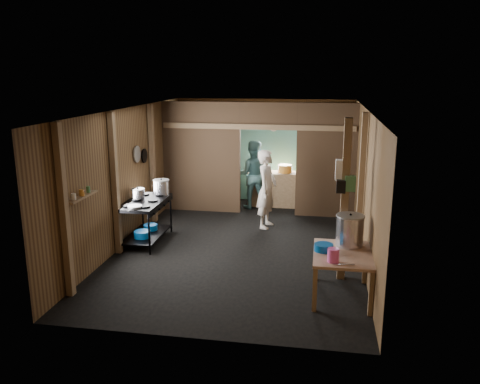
% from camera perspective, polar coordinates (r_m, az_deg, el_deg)
% --- Properties ---
extents(floor, '(4.50, 7.00, 0.00)m').
position_cam_1_polar(floor, '(9.58, 0.20, -6.11)').
color(floor, black).
rests_on(floor, ground).
extents(ceiling, '(4.50, 7.00, 0.00)m').
position_cam_1_polar(ceiling, '(9.02, 0.21, 9.59)').
color(ceiling, '#464443').
rests_on(ceiling, ground).
extents(wall_back, '(4.50, 0.00, 2.60)m').
position_cam_1_polar(wall_back, '(12.62, 2.81, 4.88)').
color(wall_back, brown).
rests_on(wall_back, ground).
extents(wall_front, '(4.50, 0.00, 2.60)m').
position_cam_1_polar(wall_front, '(5.92, -5.35, -5.73)').
color(wall_front, brown).
rests_on(wall_front, ground).
extents(wall_left, '(0.00, 7.00, 2.60)m').
position_cam_1_polar(wall_left, '(9.83, -12.86, 1.94)').
color(wall_left, brown).
rests_on(wall_left, ground).
extents(wall_right, '(0.00, 7.00, 2.60)m').
position_cam_1_polar(wall_right, '(9.13, 14.28, 0.95)').
color(wall_right, brown).
rests_on(wall_right, ground).
extents(partition_left, '(1.85, 0.10, 2.60)m').
position_cam_1_polar(partition_left, '(11.60, -4.50, 4.05)').
color(partition_left, '#49321E').
rests_on(partition_left, floor).
extents(partition_right, '(1.35, 0.10, 2.60)m').
position_cam_1_polar(partition_right, '(11.25, 10.01, 3.57)').
color(partition_right, '#49321E').
rests_on(partition_right, floor).
extents(partition_header, '(1.30, 0.10, 0.60)m').
position_cam_1_polar(partition_header, '(11.19, 3.35, 8.87)').
color(partition_header, '#49321E').
rests_on(partition_header, wall_back).
extents(turquoise_panel, '(4.40, 0.06, 2.50)m').
position_cam_1_polar(turquoise_panel, '(12.57, 2.77, 4.61)').
color(turquoise_panel, '#5EADAE').
rests_on(turquoise_panel, wall_back).
extents(back_counter, '(1.20, 0.50, 0.85)m').
position_cam_1_polar(back_counter, '(12.22, 3.85, 0.38)').
color(back_counter, '#927351').
rests_on(back_counter, floor).
extents(wall_clock, '(0.20, 0.03, 0.20)m').
position_cam_1_polar(wall_clock, '(12.42, 3.94, 7.51)').
color(wall_clock, white).
rests_on(wall_clock, wall_back).
extents(post_left_a, '(0.10, 0.12, 2.60)m').
position_cam_1_polar(post_left_a, '(7.53, -19.81, -2.20)').
color(post_left_a, '#927351').
rests_on(post_left_a, floor).
extents(post_left_b, '(0.10, 0.12, 2.60)m').
position_cam_1_polar(post_left_b, '(9.08, -14.34, 0.88)').
color(post_left_b, '#927351').
rests_on(post_left_b, floor).
extents(post_left_c, '(0.10, 0.12, 2.60)m').
position_cam_1_polar(post_left_c, '(10.90, -10.14, 3.23)').
color(post_left_c, '#927351').
rests_on(post_left_c, floor).
extents(post_right, '(0.10, 0.12, 2.60)m').
position_cam_1_polar(post_right, '(8.93, 13.93, 0.68)').
color(post_right, '#927351').
rests_on(post_right, floor).
extents(post_free, '(0.12, 0.12, 2.60)m').
position_cam_1_polar(post_free, '(7.84, 12.08, -1.04)').
color(post_free, '#927351').
rests_on(post_free, floor).
extents(cross_beam, '(4.40, 0.12, 0.12)m').
position_cam_1_polar(cross_beam, '(11.19, 2.02, 7.60)').
color(cross_beam, '#927351').
rests_on(cross_beam, wall_left).
extents(pan_lid_big, '(0.03, 0.34, 0.34)m').
position_cam_1_polar(pan_lid_big, '(10.11, -11.90, 4.34)').
color(pan_lid_big, gray).
rests_on(pan_lid_big, wall_left).
extents(pan_lid_small, '(0.03, 0.30, 0.30)m').
position_cam_1_polar(pan_lid_small, '(10.50, -11.08, 4.17)').
color(pan_lid_small, black).
rests_on(pan_lid_small, wall_left).
extents(wall_shelf, '(0.14, 0.80, 0.03)m').
position_cam_1_polar(wall_shelf, '(7.91, -17.94, -0.54)').
color(wall_shelf, '#927351').
rests_on(wall_shelf, wall_left).
extents(jar_white, '(0.07, 0.07, 0.10)m').
position_cam_1_polar(jar_white, '(7.68, -18.82, -0.53)').
color(jar_white, white).
rests_on(jar_white, wall_shelf).
extents(jar_yellow, '(0.08, 0.08, 0.10)m').
position_cam_1_polar(jar_yellow, '(7.89, -17.98, -0.08)').
color(jar_yellow, orange).
rests_on(jar_yellow, wall_shelf).
extents(jar_green, '(0.06, 0.06, 0.10)m').
position_cam_1_polar(jar_green, '(8.08, -17.27, 0.29)').
color(jar_green, '#42834F').
rests_on(jar_green, wall_shelf).
extents(bag_white, '(0.22, 0.15, 0.32)m').
position_cam_1_polar(bag_white, '(7.81, 11.87, 2.53)').
color(bag_white, white).
rests_on(bag_white, post_free).
extents(bag_green, '(0.16, 0.12, 0.24)m').
position_cam_1_polar(bag_green, '(7.72, 12.73, 0.98)').
color(bag_green, '#42834F').
rests_on(bag_green, post_free).
extents(bag_black, '(0.14, 0.10, 0.20)m').
position_cam_1_polar(bag_black, '(7.70, 11.68, 0.63)').
color(bag_black, black).
rests_on(bag_black, post_free).
extents(gas_range, '(0.73, 1.42, 0.84)m').
position_cam_1_polar(gas_range, '(9.76, -10.93, -3.39)').
color(gas_range, black).
rests_on(gas_range, floor).
extents(prep_table, '(0.85, 1.17, 0.69)m').
position_cam_1_polar(prep_table, '(7.51, 11.75, -9.40)').
color(prep_table, tan).
rests_on(prep_table, floor).
extents(stove_pot_large, '(0.34, 0.34, 0.33)m').
position_cam_1_polar(stove_pot_large, '(10.03, -9.14, 0.51)').
color(stove_pot_large, silver).
rests_on(stove_pot_large, gas_range).
extents(stove_pot_med, '(0.30, 0.30, 0.23)m').
position_cam_1_polar(stove_pot_med, '(9.77, -11.81, -0.28)').
color(stove_pot_med, silver).
rests_on(stove_pot_med, gas_range).
extents(frying_pan, '(0.30, 0.50, 0.06)m').
position_cam_1_polar(frying_pan, '(9.18, -12.16, -1.68)').
color(frying_pan, gray).
rests_on(frying_pan, gas_range).
extents(blue_tub_front, '(0.32, 0.32, 0.13)m').
position_cam_1_polar(blue_tub_front, '(9.63, -11.32, -4.85)').
color(blue_tub_front, '#0A529F').
rests_on(blue_tub_front, gas_range).
extents(blue_tub_back, '(0.28, 0.28, 0.11)m').
position_cam_1_polar(blue_tub_back, '(10.05, -10.38, -4.06)').
color(blue_tub_back, '#0A529F').
rests_on(blue_tub_back, gas_range).
extents(stock_pot, '(0.44, 0.44, 0.50)m').
position_cam_1_polar(stock_pot, '(7.63, 12.67, -4.46)').
color(stock_pot, silver).
rests_on(stock_pot, prep_table).
extents(wash_basin, '(0.32, 0.32, 0.11)m').
position_cam_1_polar(wash_basin, '(7.40, 9.73, -6.38)').
color(wash_basin, '#0A529F').
rests_on(wash_basin, prep_table).
extents(pink_bucket, '(0.20, 0.20, 0.19)m').
position_cam_1_polar(pink_bucket, '(6.99, 10.81, -7.25)').
color(pink_bucket, '#F159B9').
rests_on(pink_bucket, prep_table).
extents(knife, '(0.30, 0.07, 0.01)m').
position_cam_1_polar(knife, '(6.95, 11.98, -8.25)').
color(knife, silver).
rests_on(knife, prep_table).
extents(yellow_tub, '(0.35, 0.35, 0.19)m').
position_cam_1_polar(yellow_tub, '(12.09, 5.26, 2.73)').
color(yellow_tub, orange).
rests_on(yellow_tub, back_counter).
extents(red_cup, '(0.13, 0.13, 0.15)m').
position_cam_1_polar(red_cup, '(12.15, 2.60, 2.73)').
color(red_cup, '#B20F00').
rests_on(red_cup, back_counter).
extents(cook, '(0.52, 0.68, 1.68)m').
position_cam_1_polar(cook, '(10.42, 3.14, 0.35)').
color(cook, silver).
rests_on(cook, floor).
extents(worker_back, '(0.88, 0.72, 1.66)m').
position_cam_1_polar(worker_back, '(11.90, 1.49, 2.04)').
color(worker_back, '#3E6768').
rests_on(worker_back, floor).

